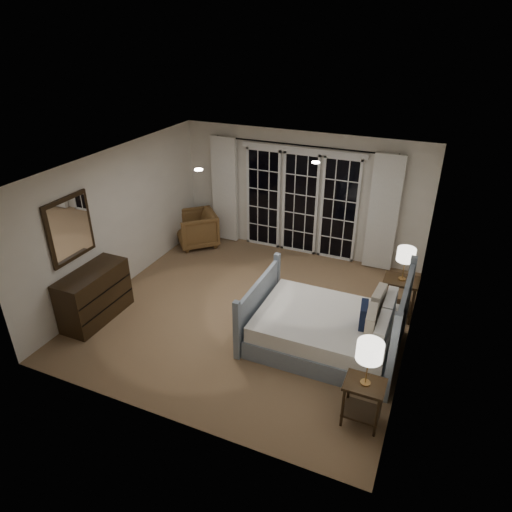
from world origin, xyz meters
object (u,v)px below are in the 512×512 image
at_px(nightstand_left, 363,397).
at_px(dresser, 94,295).
at_px(lamp_right, 406,255).
at_px(armchair, 197,229).
at_px(nightstand_right, 400,292).
at_px(bed, 328,329).
at_px(lamp_left, 370,351).

height_order(nightstand_left, dresser, dresser).
relative_size(lamp_right, armchair, 0.67).
xyz_separation_m(nightstand_left, nightstand_right, (0.07, 2.46, 0.06)).
xyz_separation_m(nightstand_left, dresser, (-4.41, 0.47, 0.03)).
relative_size(bed, lamp_right, 3.94).
bearing_deg(nightstand_right, dresser, -156.00).
height_order(nightstand_left, lamp_left, lamp_left).
height_order(bed, armchair, bed).
distance_m(nightstand_right, lamp_right, 0.67).
height_order(nightstand_right, armchair, armchair).
distance_m(bed, nightstand_right, 1.48).
relative_size(lamp_left, lamp_right, 1.08).
bearing_deg(lamp_right, armchair, 166.82).
bearing_deg(bed, armchair, 147.53).
distance_m(nightstand_left, lamp_left, 0.68).
bearing_deg(armchair, lamp_right, 33.94).
xyz_separation_m(armchair, dresser, (-0.13, -3.02, 0.06)).
xyz_separation_m(nightstand_right, lamp_left, (-0.07, -2.46, 0.62)).
height_order(nightstand_right, lamp_right, lamp_right).
bearing_deg(lamp_left, bed, 121.51).
height_order(nightstand_left, nightstand_right, nightstand_right).
distance_m(bed, nightstand_left, 1.46).
distance_m(lamp_left, dresser, 4.48).
distance_m(bed, dresser, 3.73).
distance_m(lamp_right, dresser, 4.96).
distance_m(armchair, dresser, 3.02).
height_order(nightstand_left, armchair, armchair).
xyz_separation_m(lamp_right, dresser, (-4.48, -2.00, -0.70)).
height_order(bed, dresser, bed).
distance_m(lamp_right, armchair, 4.54).
relative_size(armchair, dresser, 0.67).
xyz_separation_m(nightstand_left, armchair, (-4.28, 3.48, -0.03)).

